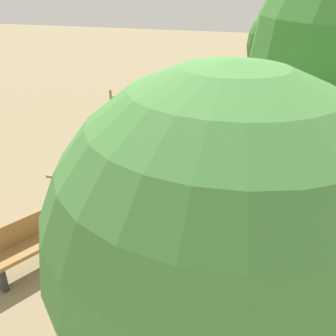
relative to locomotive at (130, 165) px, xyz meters
The scene contains 9 objects.
ground_plane 1.34m from the locomotive, 90.00° to the right, with size 60.00×60.00×0.00m, color #8C7A56.
track 0.98m from the locomotive, 90.00° to the right, with size 0.71×5.70×0.04m.
locomotive is the anchor object (origin of this frame).
passenger_car 1.76m from the locomotive, 90.00° to the right, with size 0.77×2.00×0.97m.
conductor_person 1.28m from the locomotive, 21.20° to the right, with size 0.30×0.30×1.62m.
park_bench 2.84m from the locomotive, behind, with size 1.35×0.90×0.82m.
oak_tree_far 4.51m from the locomotive, 44.88° to the right, with size 1.97×1.97×3.64m.
oak_tree_distant 5.98m from the locomotive, 149.99° to the right, with size 1.85×1.85×3.60m.
fence_section 4.15m from the locomotive, 11.98° to the right, with size 0.08×6.78×0.90m.
Camera 1 is at (-6.46, -1.80, 3.87)m, focal length 40.19 mm.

